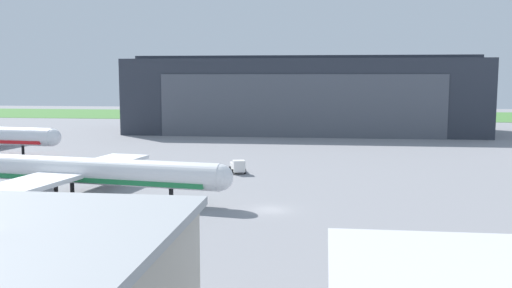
{
  "coord_description": "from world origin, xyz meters",
  "views": [
    {
      "loc": [
        6.46,
        -66.7,
        15.98
      ],
      "look_at": [
        -4.8,
        25.4,
        4.85
      ],
      "focal_mm": 40.09,
      "sensor_mm": 36.0,
      "label": 1
    }
  ],
  "objects": [
    {
      "name": "maintenance_hangar",
      "position": [
        0.03,
        98.44,
        10.36
      ],
      "size": [
        96.84,
        35.85,
        21.63
      ],
      "color": "#2D333D",
      "rests_on": "ground_plane"
    },
    {
      "name": "ground_plane",
      "position": [
        0.0,
        0.0,
        0.0
      ],
      "size": [
        440.0,
        440.0,
        0.0
      ],
      "primitive_type": "plane",
      "color": "gray"
    },
    {
      "name": "stair_truck",
      "position": [
        -7.84,
        25.44,
        1.1
      ],
      "size": [
        3.36,
        5.42,
        2.27
      ],
      "color": "white",
      "rests_on": "ground_plane"
    },
    {
      "name": "airliner_near_left",
      "position": [
        -26.17,
        3.36,
        3.61
      ],
      "size": [
        42.73,
        34.05,
        11.27
      ],
      "color": "white",
      "rests_on": "ground_plane"
    },
    {
      "name": "grass_field_strip",
      "position": [
        0.0,
        165.02,
        0.04
      ],
      "size": [
        440.0,
        56.0,
        0.08
      ],
      "primitive_type": "cube",
      "color": "#4A813B",
      "rests_on": "ground_plane"
    }
  ]
}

